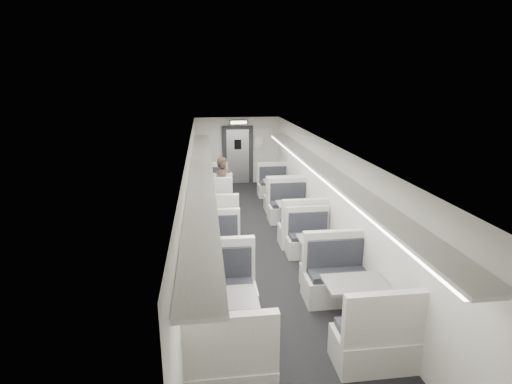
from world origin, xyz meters
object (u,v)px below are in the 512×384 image
object	(u,v)px
booth_left_a	(212,195)
passenger	(224,186)
booth_right_d	(354,304)
booth_left_d	(224,323)
booth_right_b	(295,217)
booth_right_c	(318,253)
booth_left_c	(218,261)
exit_sign	(239,122)
vestibule_door	(238,155)
booth_right_a	(277,191)
booth_left_b	(214,213)

from	to	relation	value
booth_left_a	passenger	world-z (taller)	passenger
booth_right_d	booth_left_d	bearing A→B (deg)	-172.95
booth_right_b	booth_right_c	distance (m)	2.07
booth_left_c	exit_sign	distance (m)	7.04
booth_left_a	exit_sign	bearing A→B (deg)	65.58
booth_right_c	vestibule_door	xyz separation A→B (m)	(-1.00, 7.05, 0.69)
booth_right_a	booth_left_c	bearing A→B (deg)	-113.11
booth_right_a	exit_sign	xyz separation A→B (m)	(-1.00, 2.01, 1.92)
booth_left_c	passenger	xyz separation A→B (m)	(0.31, 3.76, 0.46)
booth_right_a	vestibule_door	world-z (taller)	vestibule_door
booth_left_b	booth_right_d	world-z (taller)	booth_right_d
booth_left_b	vestibule_door	xyz separation A→B (m)	(1.00, 4.45, 0.64)
booth_left_b	booth_left_c	world-z (taller)	booth_left_b
booth_left_c	vestibule_door	distance (m)	7.29
booth_left_d	exit_sign	xyz separation A→B (m)	(1.00, 8.77, 1.86)
booth_right_c	booth_right_d	world-z (taller)	booth_right_d
booth_right_a	booth_right_b	size ratio (longest dim) A/B	0.93
booth_right_d	passenger	bearing A→B (deg)	106.84
booth_right_a	booth_right_d	distance (m)	6.52
booth_left_a	booth_left_b	world-z (taller)	booth_left_b
booth_left_c	booth_right_c	world-z (taller)	booth_left_c
passenger	vestibule_door	distance (m)	3.50
booth_left_c	booth_left_d	world-z (taller)	booth_left_d
booth_left_c	booth_right_c	size ratio (longest dim) A/B	1.05
booth_left_a	booth_right_d	bearing A→B (deg)	-72.45
booth_right_c	passenger	distance (m)	4.03
booth_right_b	passenger	size ratio (longest dim) A/B	1.32
booth_left_d	passenger	size ratio (longest dim) A/B	1.42
booth_right_d	passenger	distance (m)	5.86
booth_left_b	booth_right_b	distance (m)	2.07
booth_left_a	booth_right_d	xyz separation A→B (m)	(2.00, -6.33, 0.02)
booth_left_d	vestibule_door	bearing A→B (deg)	83.84
booth_left_a	vestibule_door	xyz separation A→B (m)	(1.00, 2.69, 0.66)
booth_left_d	booth_right_b	size ratio (longest dim) A/B	1.08
booth_left_a	booth_right_b	bearing A→B (deg)	-48.77
passenger	booth_right_c	bearing A→B (deg)	-78.81
booth_left_c	booth_left_d	bearing A→B (deg)	-90.00
booth_right_b	booth_right_c	bearing A→B (deg)	-90.00
booth_right_b	booth_left_c	bearing A→B (deg)	-132.10
booth_left_d	booth_left_b	bearing A→B (deg)	90.00
booth_right_c	booth_left_b	bearing A→B (deg)	127.63
booth_left_b	vestibule_door	distance (m)	4.61
booth_left_c	booth_left_b	bearing A→B (deg)	90.00
booth_right_c	vestibule_door	world-z (taller)	vestibule_door
passenger	booth_left_b	bearing A→B (deg)	-120.43
booth_right_c	booth_right_d	distance (m)	1.97
booth_right_d	passenger	size ratio (longest dim) A/B	1.36
booth_left_c	booth_right_a	distance (m)	5.10
booth_left_a	booth_left_c	bearing A→B (deg)	-90.00
booth_right_c	booth_left_a	bearing A→B (deg)	114.67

